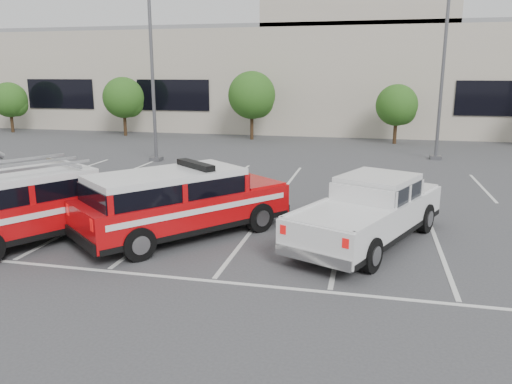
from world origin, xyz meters
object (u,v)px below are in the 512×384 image
at_px(white_pickup, 369,217).
at_px(fire_chief_suv, 181,207).
at_px(tree_far_left, 11,101).
at_px(light_pole_mid, 443,64).
at_px(tree_mid_left, 253,97).
at_px(tree_mid_right, 398,107).
at_px(convention_building, 336,73).
at_px(ladder_suv, 35,209).
at_px(light_pole_left, 152,63).
at_px(tree_left, 125,99).

bearing_deg(white_pickup, fire_chief_suv, -148.76).
xyz_separation_m(tree_far_left, light_pole_mid, (31.91, -6.05, 2.68)).
xyz_separation_m(tree_mid_left, tree_mid_right, (10.00, -0.00, -0.54)).
relative_size(convention_building, light_pole_mid, 5.86).
relative_size(convention_building, ladder_suv, 9.77).
distance_m(light_pole_left, ladder_suv, 13.99).
bearing_deg(tree_mid_left, tree_far_left, -180.00).
height_order(tree_left, ladder_suv, tree_left).
bearing_deg(fire_chief_suv, tree_mid_right, 111.66).
bearing_deg(light_pole_left, ladder_suv, -80.63).
relative_size(tree_mid_left, light_pole_left, 0.47).
bearing_deg(tree_left, light_pole_mid, -15.43).
xyz_separation_m(tree_far_left, tree_mid_right, (30.00, 0.00, 0.00)).
bearing_deg(tree_left, ladder_suv, -68.62).
distance_m(tree_left, light_pole_left, 12.43).
height_order(convention_building, light_pole_left, convention_building).
bearing_deg(tree_mid_left, light_pole_left, -107.10).
distance_m(convention_building, light_pole_left, 21.49).
height_order(convention_building, tree_left, convention_building).
bearing_deg(fire_chief_suv, tree_far_left, 175.66).
bearing_deg(light_pole_left, tree_mid_left, 72.90).
height_order(convention_building, ladder_suv, convention_building).
relative_size(white_pickup, ladder_suv, 1.04).
height_order(tree_mid_right, light_pole_mid, light_pole_mid).
distance_m(tree_mid_right, fire_chief_suv, 23.08).
bearing_deg(ladder_suv, fire_chief_suv, 48.65).
bearing_deg(white_pickup, ladder_suv, -144.32).
bearing_deg(tree_mid_left, ladder_suv, -92.27).
bearing_deg(white_pickup, tree_mid_left, 135.51).
distance_m(tree_left, light_pole_mid, 22.86).
height_order(tree_mid_right, white_pickup, tree_mid_right).
bearing_deg(convention_building, white_pickup, -83.95).
bearing_deg(tree_mid_right, white_pickup, -94.34).
distance_m(tree_left, tree_mid_left, 10.00).
bearing_deg(light_pole_mid, white_pickup, -103.03).
relative_size(tree_mid_right, light_pole_mid, 0.39).
distance_m(tree_mid_right, ladder_suv, 25.68).
bearing_deg(fire_chief_suv, tree_left, 159.97).
xyz_separation_m(tree_mid_left, light_pole_mid, (11.91, -6.05, 2.14)).
bearing_deg(tree_mid_left, convention_building, 62.60).
bearing_deg(light_pole_left, tree_far_left, 149.29).
xyz_separation_m(tree_mid_left, white_pickup, (8.39, -21.26, -2.30)).
xyz_separation_m(convention_building, tree_mid_right, (4.91, -9.82, -2.22)).
xyz_separation_m(light_pole_mid, ladder_suv, (-12.83, -17.15, -4.27)).
xyz_separation_m(tree_left, white_pickup, (18.39, -21.26, -2.03)).
xyz_separation_m(tree_mid_right, fire_chief_suv, (-6.97, -21.95, -1.62)).
bearing_deg(convention_building, fire_chief_suv, -93.71).
distance_m(fire_chief_suv, white_pickup, 5.40).
bearing_deg(fire_chief_suv, light_pole_mid, 100.10).
distance_m(light_pole_mid, ladder_suv, 21.84).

